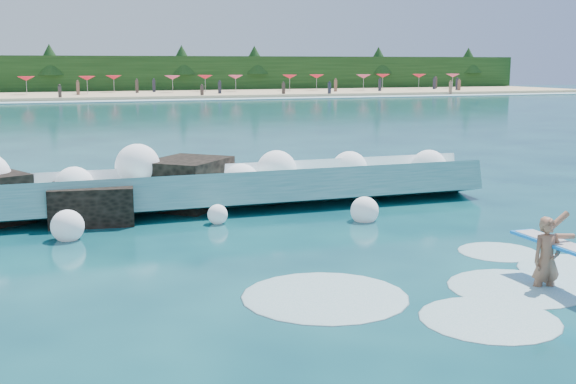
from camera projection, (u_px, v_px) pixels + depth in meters
name	position (u px, v px, depth m)	size (l,w,h in m)	color
ground	(249.00, 277.00, 13.54)	(200.00, 200.00, 0.00)	#072F3D
beach	(59.00, 96.00, 85.72)	(140.00, 20.00, 0.40)	tan
wet_band	(64.00, 102.00, 75.56)	(140.00, 5.00, 0.08)	silver
treeline	(55.00, 75.00, 94.57)	(140.00, 4.00, 5.00)	black
breaking_wave	(186.00, 191.00, 19.79)	(17.15, 2.71, 1.48)	teal
rock_cluster	(75.00, 198.00, 18.73)	(8.78, 3.56, 1.58)	black
surfer_with_board	(549.00, 257.00, 12.76)	(0.84, 2.78, 1.57)	#9A6348
wave_spray	(184.00, 178.00, 19.48)	(15.29, 4.39, 1.92)	white
surf_foam	(477.00, 288.00, 12.87)	(9.19, 5.38, 0.15)	silver
beach_umbrellas	(57.00, 78.00, 86.90)	(113.03, 6.85, 0.50)	#CE3C63
beachgoers	(54.00, 89.00, 81.80)	(107.47, 13.15, 1.94)	#3F332D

